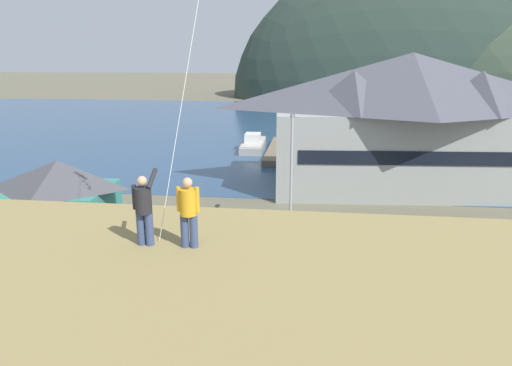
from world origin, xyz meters
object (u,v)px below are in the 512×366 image
at_px(moored_boat_wharfside, 253,144).
at_px(parked_car_lone_by_shed, 245,237).
at_px(parked_car_front_row_silver, 179,280).
at_px(parked_car_mid_row_near, 162,228).
at_px(person_kite_flyer, 144,208).
at_px(storage_shed_near_lot, 61,198).
at_px(harbor_lodge, 409,118).
at_px(wharf_dock, 281,150).
at_px(person_companion, 188,210).
at_px(parked_car_front_row_end, 285,302).
at_px(parking_light_pole, 291,167).
at_px(parked_car_front_row_red, 411,293).
at_px(parked_car_corner_spot, 386,243).

distance_m(moored_boat_wharfside, parked_car_lone_by_shed, 31.87).
height_order(parked_car_front_row_silver, parked_car_mid_row_near, same).
distance_m(parked_car_lone_by_shed, person_kite_flyer, 16.87).
xyz_separation_m(storage_shed_near_lot, person_kite_flyer, (11.85, -16.33, 5.27)).
xyz_separation_m(harbor_lodge, wharf_dock, (-11.94, 13.99, -5.92)).
height_order(storage_shed_near_lot, person_companion, person_companion).
relative_size(parked_car_front_row_end, person_kite_flyer, 2.27).
distance_m(harbor_lodge, parked_car_lone_by_shed, 20.60).
relative_size(parked_car_lone_by_shed, parking_light_pole, 0.54).
height_order(parking_light_pole, person_companion, person_companion).
bearing_deg(person_companion, parked_car_lone_by_shed, 93.52).
relative_size(parked_car_mid_row_near, person_companion, 2.45).
relative_size(parked_car_front_row_red, person_kite_flyer, 2.34).
xyz_separation_m(parked_car_front_row_silver, parking_light_pole, (4.83, 9.46, 3.51)).
height_order(harbor_lodge, person_companion, harbor_lodge).
xyz_separation_m(harbor_lodge, parked_car_front_row_silver, (-14.30, -21.86, -5.21)).
distance_m(harbor_lodge, parked_car_front_row_end, 25.56).
relative_size(harbor_lodge, parked_car_front_row_silver, 5.79).
bearing_deg(parking_light_pole, parked_car_corner_spot, -31.93).
distance_m(moored_boat_wharfside, parking_light_pole, 29.05).
relative_size(parked_car_corner_spot, parked_car_front_row_silver, 1.00).
bearing_deg(parked_car_lone_by_shed, parked_car_front_row_silver, -111.47).
distance_m(parked_car_corner_spot, parked_car_front_row_red, 5.83).
bearing_deg(parked_car_front_row_end, wharf_dock, 94.29).
xyz_separation_m(moored_boat_wharfside, person_companion, (4.62, -47.06, 7.22)).
height_order(wharf_dock, parked_car_front_row_red, parked_car_front_row_red).
distance_m(parked_car_front_row_red, parking_light_pole, 11.67).
relative_size(parked_car_corner_spot, parked_car_mid_row_near, 1.01).
relative_size(storage_shed_near_lot, parking_light_pole, 0.86).
xyz_separation_m(storage_shed_near_lot, parked_car_front_row_end, (14.83, -8.28, -1.63)).
distance_m(moored_boat_wharfside, parked_car_front_row_silver, 37.61).
height_order(moored_boat_wharfside, person_companion, person_companion).
height_order(parked_car_front_row_end, parked_car_mid_row_near, same).
xyz_separation_m(parked_car_front_row_silver, person_companion, (3.28, -9.48, 6.88)).
relative_size(parked_car_lone_by_shed, person_kite_flyer, 2.29).
height_order(moored_boat_wharfside, parked_car_front_row_silver, moored_boat_wharfside).
bearing_deg(harbor_lodge, wharf_dock, 130.49).
xyz_separation_m(storage_shed_near_lot, person_companion, (12.95, -16.34, 5.25)).
bearing_deg(person_companion, parking_light_pole, 85.33).
relative_size(wharf_dock, parked_car_mid_row_near, 3.55).
xyz_separation_m(parked_car_front_row_end, parked_car_lone_by_shed, (-2.82, 7.35, 0.00)).
bearing_deg(storage_shed_near_lot, wharf_dock, 67.46).
bearing_deg(parking_light_pole, person_kite_flyer, -97.98).
bearing_deg(wharf_dock, parked_car_front_row_silver, -93.77).
height_order(wharf_dock, parked_car_corner_spot, parked_car_corner_spot).
distance_m(parked_car_front_row_end, person_companion, 10.76).
relative_size(parking_light_pole, person_companion, 4.51).
relative_size(parked_car_corner_spot, parking_light_pole, 0.55).
relative_size(parked_car_lone_by_shed, parked_car_front_row_red, 0.98).
xyz_separation_m(parked_car_front_row_end, parking_light_pole, (-0.33, 10.88, 3.51)).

